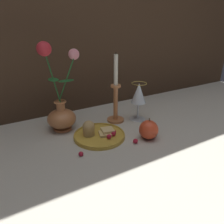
# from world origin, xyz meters

# --- Properties ---
(ground_plane) EXTENTS (2.40, 2.40, 0.00)m
(ground_plane) POSITION_xyz_m (0.00, 0.00, 0.00)
(ground_plane) COLOR #B7B2A3
(ground_plane) RESTS_ON ground
(vase) EXTENTS (0.17, 0.12, 0.38)m
(vase) POSITION_xyz_m (-0.15, 0.16, 0.10)
(vase) COLOR #B77042
(vase) RESTS_ON ground_plane
(plate_with_pastries) EXTENTS (0.21, 0.21, 0.07)m
(plate_with_pastries) POSITION_xyz_m (-0.05, 0.02, 0.02)
(plate_with_pastries) COLOR gold
(plate_with_pastries) RESTS_ON ground_plane
(wine_glass) EXTENTS (0.08, 0.08, 0.18)m
(wine_glass) POSITION_xyz_m (0.20, 0.08, 0.12)
(wine_glass) COLOR silver
(wine_glass) RESTS_ON ground_plane
(candlestick) EXTENTS (0.08, 0.08, 0.32)m
(candlestick) POSITION_xyz_m (0.09, 0.12, 0.11)
(candlestick) COLOR #B77042
(candlestick) RESTS_ON ground_plane
(apple_beside_vase) EXTENTS (0.08, 0.08, 0.09)m
(apple_beside_vase) POSITION_xyz_m (0.12, -0.10, 0.04)
(apple_beside_vase) COLOR #D14223
(apple_beside_vase) RESTS_ON ground_plane
(berry_near_plate) EXTENTS (0.02, 0.02, 0.02)m
(berry_near_plate) POSITION_xyz_m (0.05, -0.10, 0.01)
(berry_near_plate) COLOR #AD192D
(berry_near_plate) RESTS_ON ground_plane
(berry_front_center) EXTENTS (0.02, 0.02, 0.02)m
(berry_front_center) POSITION_xyz_m (-0.17, -0.08, 0.01)
(berry_front_center) COLOR #AD192D
(berry_front_center) RESTS_ON ground_plane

